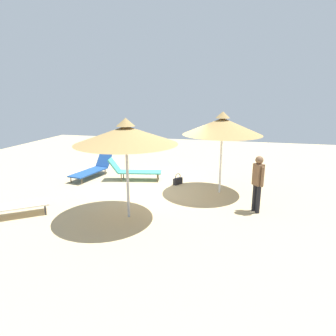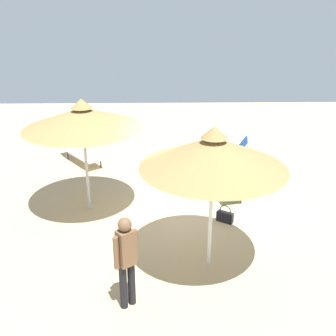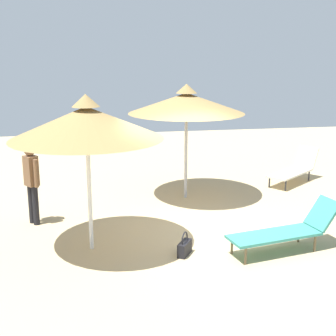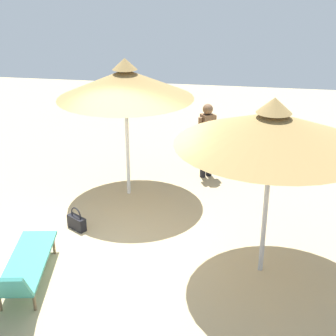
{
  "view_description": "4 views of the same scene",
  "coord_description": "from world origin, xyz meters",
  "px_view_note": "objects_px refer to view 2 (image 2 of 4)",
  "views": [
    {
      "loc": [
        2.4,
        -9.51,
        3.43
      ],
      "look_at": [
        0.25,
        -0.69,
        1.07
      ],
      "focal_mm": 31.0,
      "sensor_mm": 36.0,
      "label": 1
    },
    {
      "loc": [
        8.54,
        -0.55,
        4.8
      ],
      "look_at": [
        0.18,
        -0.37,
        1.36
      ],
      "focal_mm": 43.04,
      "sensor_mm": 36.0,
      "label": 2
    },
    {
      "loc": [
        1.89,
        8.47,
        3.53
      ],
      "look_at": [
        0.33,
        -0.22,
        1.31
      ],
      "focal_mm": 49.65,
      "sensor_mm": 36.0,
      "label": 3
    },
    {
      "loc": [
        -7.14,
        -1.97,
        4.48
      ],
      "look_at": [
        0.17,
        -0.73,
        1.36
      ],
      "focal_mm": 52.05,
      "sensor_mm": 36.0,
      "label": 4
    }
  ],
  "objects_px": {
    "lounge_chair_center": "(80,150)",
    "person_standing_front": "(126,257)",
    "parasol_umbrella_near_left": "(82,118)",
    "lounge_chair_far_left": "(214,154)",
    "handbag": "(225,216)",
    "lounge_chair_edge": "(220,175)",
    "parasol_umbrella_back": "(213,153)"
  },
  "relations": [
    {
      "from": "lounge_chair_far_left",
      "to": "person_standing_front",
      "type": "distance_m",
      "value": 6.88
    },
    {
      "from": "parasol_umbrella_back",
      "to": "handbag",
      "type": "height_order",
      "value": "parasol_umbrella_back"
    },
    {
      "from": "lounge_chair_far_left",
      "to": "person_standing_front",
      "type": "height_order",
      "value": "person_standing_front"
    },
    {
      "from": "person_standing_front",
      "to": "lounge_chair_edge",
      "type": "bearing_deg",
      "value": 154.47
    },
    {
      "from": "lounge_chair_edge",
      "to": "person_standing_front",
      "type": "relative_size",
      "value": 1.28
    },
    {
      "from": "lounge_chair_edge",
      "to": "lounge_chair_far_left",
      "type": "relative_size",
      "value": 0.94
    },
    {
      "from": "lounge_chair_far_left",
      "to": "person_standing_front",
      "type": "bearing_deg",
      "value": -19.54
    },
    {
      "from": "person_standing_front",
      "to": "handbag",
      "type": "distance_m",
      "value": 3.58
    },
    {
      "from": "lounge_chair_center",
      "to": "handbag",
      "type": "height_order",
      "value": "lounge_chair_center"
    },
    {
      "from": "parasol_umbrella_near_left",
      "to": "lounge_chair_edge",
      "type": "distance_m",
      "value": 4.1
    },
    {
      "from": "lounge_chair_center",
      "to": "person_standing_front",
      "type": "height_order",
      "value": "person_standing_front"
    },
    {
      "from": "parasol_umbrella_back",
      "to": "lounge_chair_center",
      "type": "relative_size",
      "value": 1.54
    },
    {
      "from": "lounge_chair_edge",
      "to": "handbag",
      "type": "relative_size",
      "value": 4.97
    },
    {
      "from": "parasol_umbrella_back",
      "to": "handbag",
      "type": "bearing_deg",
      "value": 160.57
    },
    {
      "from": "parasol_umbrella_near_left",
      "to": "handbag",
      "type": "relative_size",
      "value": 6.42
    },
    {
      "from": "parasol_umbrella_back",
      "to": "parasol_umbrella_near_left",
      "type": "bearing_deg",
      "value": -130.95
    },
    {
      "from": "person_standing_front",
      "to": "handbag",
      "type": "relative_size",
      "value": 3.89
    },
    {
      "from": "parasol_umbrella_back",
      "to": "handbag",
      "type": "distance_m",
      "value": 2.79
    },
    {
      "from": "lounge_chair_center",
      "to": "handbag",
      "type": "bearing_deg",
      "value": 45.82
    },
    {
      "from": "parasol_umbrella_near_left",
      "to": "parasol_umbrella_back",
      "type": "bearing_deg",
      "value": 49.05
    },
    {
      "from": "parasol_umbrella_near_left",
      "to": "parasol_umbrella_back",
      "type": "height_order",
      "value": "parasol_umbrella_back"
    },
    {
      "from": "lounge_chair_edge",
      "to": "lounge_chair_far_left",
      "type": "xyz_separation_m",
      "value": [
        -1.81,
        0.07,
        -0.04
      ]
    },
    {
      "from": "parasol_umbrella_near_left",
      "to": "handbag",
      "type": "xyz_separation_m",
      "value": [
        0.74,
        3.3,
        -2.2
      ]
    },
    {
      "from": "lounge_chair_edge",
      "to": "lounge_chair_center",
      "type": "bearing_deg",
      "value": -116.69
    },
    {
      "from": "parasol_umbrella_back",
      "to": "lounge_chair_edge",
      "type": "relative_size",
      "value": 1.31
    },
    {
      "from": "lounge_chair_edge",
      "to": "handbag",
      "type": "distance_m",
      "value": 1.89
    },
    {
      "from": "parasol_umbrella_near_left",
      "to": "lounge_chair_edge",
      "type": "height_order",
      "value": "parasol_umbrella_near_left"
    },
    {
      "from": "parasol_umbrella_near_left",
      "to": "lounge_chair_far_left",
      "type": "bearing_deg",
      "value": 129.93
    },
    {
      "from": "parasol_umbrella_back",
      "to": "person_standing_front",
      "type": "distance_m",
      "value": 2.35
    },
    {
      "from": "lounge_chair_far_left",
      "to": "lounge_chair_edge",
      "type": "bearing_deg",
      "value": -2.24
    },
    {
      "from": "lounge_chair_center",
      "to": "handbag",
      "type": "distance_m",
      "value": 5.75
    },
    {
      "from": "lounge_chair_center",
      "to": "person_standing_front",
      "type": "relative_size",
      "value": 1.09
    }
  ]
}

